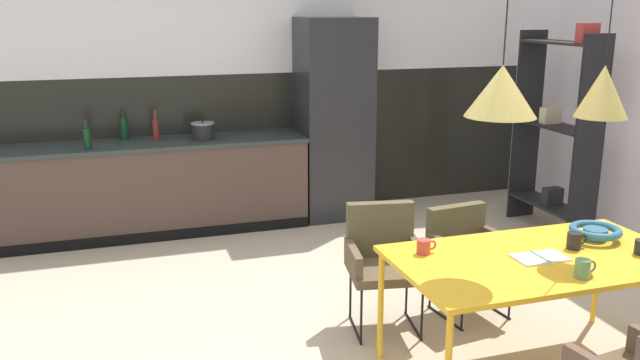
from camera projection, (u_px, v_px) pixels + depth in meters
back_wall_splashback_dark at (268, 143)px, 6.93m from camera, size 6.05×0.12×1.46m
kitchen_counter at (141, 188)px, 6.28m from camera, size 3.14×0.63×0.88m
refrigerator_column at (333, 119)px, 6.70m from camera, size 0.69×0.60×2.01m
dining_table at (539, 263)px, 3.80m from camera, size 1.67×0.92×0.73m
armchair_facing_counter at (466, 245)px, 4.65m from camera, size 0.54×0.52×0.75m
armchair_head_of_table at (383, 251)px, 4.44m from camera, size 0.55×0.54×0.83m
fruit_bowl at (595, 231)px, 4.06m from camera, size 0.31×0.31×0.08m
open_book at (540, 258)px, 3.75m from camera, size 0.30×0.18×0.02m
mug_white_ceramic at (583, 269)px, 3.48m from camera, size 0.13×0.08×0.10m
mug_dark_espresso at (424, 246)px, 3.82m from camera, size 0.12×0.08×0.09m
mug_short_terracotta at (575, 241)px, 3.90m from camera, size 0.13×0.08×0.10m
cooking_pot at (203, 131)px, 6.29m from camera, size 0.22×0.22×0.18m
bottle_wine_green at (124, 128)px, 6.26m from camera, size 0.07×0.07×0.27m
bottle_spice_small at (156, 128)px, 6.25m from camera, size 0.06×0.06×0.28m
bottle_vinegar_dark at (87, 138)px, 5.85m from camera, size 0.07×0.07×0.26m
open_shelf_unit at (557, 129)px, 6.23m from camera, size 0.30×0.95×1.97m
pendant_lamp_over_table_near at (501, 91)px, 3.43m from camera, size 0.37×0.37×1.31m
pendant_lamp_over_table_far at (603, 91)px, 3.67m from camera, size 0.29×0.29×1.35m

